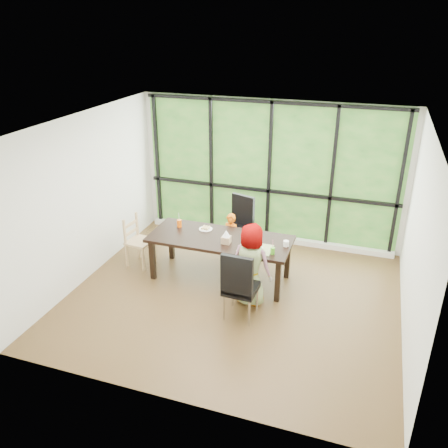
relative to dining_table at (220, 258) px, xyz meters
The scene contains 23 objects.
ground 0.72m from the dining_table, 51.72° to the right, with size 5.00×5.00×0.00m, color black.
back_wall 2.05m from the dining_table, 77.83° to the left, with size 5.00×5.00×0.00m, color silver.
foliage_backdrop 2.04m from the dining_table, 77.69° to the left, with size 4.80×0.02×2.65m, color #25501D.
window_mullions 2.00m from the dining_table, 77.42° to the left, with size 4.80×0.06×2.65m, color black, non-canonical shape.
window_sill 1.74m from the dining_table, 77.12° to the left, with size 4.80×0.12×0.10m, color silver.
dining_table is the anchor object (origin of this frame).
chair_window_leather 0.96m from the dining_table, 90.13° to the left, with size 0.46×0.46×1.08m, color black.
chair_interior_leather 1.12m from the dining_table, 55.32° to the right, with size 0.46×0.46×1.08m, color black.
chair_end_beech 1.47m from the dining_table, behind, with size 0.42×0.40×0.90m, color tan.
child_toddler 0.57m from the dining_table, 90.00° to the left, with size 0.34×0.22×0.93m, color #DA5C06.
child_older 0.91m from the dining_table, 37.81° to the right, with size 0.64×0.41×1.30m, color slate.
placemat 0.77m from the dining_table, 16.20° to the right, with size 0.51×0.38×0.01m, color tan.
plate_far 0.55m from the dining_table, 146.72° to the left, with size 0.23×0.23×0.01m, color white.
plate_near 0.77m from the dining_table, 18.30° to the right, with size 0.27×0.27×0.02m, color white.
orange_cup 0.92m from the dining_table, 167.76° to the left, with size 0.08×0.08×0.13m, color #F85F09.
green_cup 1.06m from the dining_table, 16.64° to the right, with size 0.07×0.07×0.11m, color #52B426.
white_mug 1.15m from the dining_table, ahead, with size 0.09×0.09×0.09m, color white.
tissue_box 0.49m from the dining_table, 44.95° to the right, with size 0.14×0.14×0.12m, color tan.
crepe_rolls_far 0.57m from the dining_table, 146.72° to the left, with size 0.15×0.12×0.04m, color tan, non-canonical shape.
crepe_rolls_near 0.78m from the dining_table, 18.30° to the right, with size 0.15×0.12×0.04m, color tan, non-canonical shape.
straw_white 0.98m from the dining_table, 167.76° to the left, with size 0.01×0.01×0.20m, color white.
straw_pink 1.10m from the dining_table, 16.64° to the right, with size 0.01×0.01×0.20m, color pink.
tissue 0.59m from the dining_table, 44.95° to the right, with size 0.12×0.12×0.11m, color white.
Camera 1 is at (1.81, -5.83, 4.04)m, focal length 36.87 mm.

